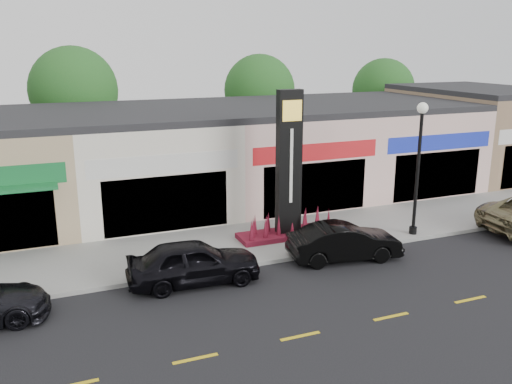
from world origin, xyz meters
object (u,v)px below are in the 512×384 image
lamp_east_near (419,156)px  car_black_sedan (194,262)px  car_black_conv (344,242)px  pylon_sign (289,186)px

lamp_east_near → car_black_sedan: 10.19m
car_black_conv → car_black_sedan: bearing=97.8°
lamp_east_near → pylon_sign: size_ratio=0.91×
lamp_east_near → car_black_sedan: size_ratio=1.23×
car_black_sedan → car_black_conv: size_ratio=1.06×
pylon_sign → car_black_sedan: 5.69m
car_black_sedan → pylon_sign: bearing=-57.0°
lamp_east_near → pylon_sign: pylon_sign is taller
car_black_sedan → car_black_conv: (5.79, -0.07, -0.06)m
lamp_east_near → car_black_conv: 4.98m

